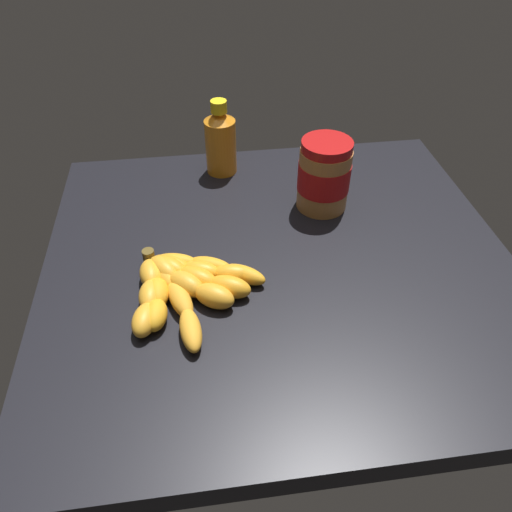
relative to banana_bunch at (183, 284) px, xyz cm
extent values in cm
cube|color=black|center=(16.46, 5.54, -3.74)|extent=(79.70, 74.23, 4.13)
ellipsoid|color=gold|center=(-5.01, 2.86, 0.08)|extent=(4.09, 6.42, 3.52)
ellipsoid|color=gold|center=(-4.93, -2.02, 0.08)|extent=(3.91, 6.33, 3.52)
ellipsoid|color=gold|center=(-5.64, -6.85, 0.08)|extent=(4.79, 6.75, 3.52)
ellipsoid|color=gold|center=(-4.48, 3.08, 0.03)|extent=(4.68, 6.42, 3.41)
ellipsoid|color=gold|center=(-3.83, -1.48, 0.03)|extent=(3.66, 5.93, 3.41)
ellipsoid|color=gold|center=(-4.08, -6.08, 0.03)|extent=(4.24, 6.23, 3.41)
ellipsoid|color=gold|center=(-3.05, 2.68, -0.14)|extent=(6.66, 8.52, 3.07)
ellipsoid|color=gold|center=(-0.45, -3.19, -0.14)|extent=(5.42, 8.62, 3.07)
ellipsoid|color=gold|center=(0.92, -9.45, -0.14)|extent=(3.97, 8.36, 3.07)
ellipsoid|color=gold|center=(-2.93, 3.47, 0.18)|extent=(6.89, 7.48, 3.72)
ellipsoid|color=gold|center=(0.56, -0.40, 0.18)|extent=(7.35, 7.16, 3.72)
ellipsoid|color=gold|center=(4.74, -3.53, 0.18)|extent=(7.53, 6.58, 3.72)
ellipsoid|color=orange|center=(-2.12, 4.03, 0.09)|extent=(7.56, 7.15, 3.53)
ellipsoid|color=orange|center=(2.34, 0.79, 0.09)|extent=(7.74, 6.65, 3.53)
ellipsoid|color=orange|center=(7.23, -1.78, 0.09)|extent=(7.75, 6.00, 3.53)
ellipsoid|color=orange|center=(-1.76, 4.82, -0.12)|extent=(7.24, 5.87, 3.12)
ellipsoid|color=orange|center=(3.00, 2.68, -0.12)|extent=(7.22, 5.15, 3.12)
ellipsoid|color=orange|center=(8.04, 1.30, -0.12)|extent=(7.02, 4.30, 3.12)
ellipsoid|color=orange|center=(-1.03, 5.72, -0.24)|extent=(7.92, 4.57, 2.88)
ellipsoid|color=orange|center=(4.60, 3.82, -0.24)|extent=(7.98, 5.60, 2.88)
ellipsoid|color=orange|center=(9.83, 1.02, -0.24)|extent=(7.82, 6.47, 2.88)
cylinder|color=brown|center=(-5.38, 6.78, 0.12)|extent=(2.00, 2.00, 3.00)
cylinder|color=#B27238|center=(27.07, 19.92, 4.30)|extent=(9.59, 9.59, 11.96)
cylinder|color=#B71414|center=(27.07, 19.92, 4.90)|extent=(9.78, 9.78, 5.38)
cylinder|color=#B71414|center=(27.07, 19.92, 11.16)|extent=(9.28, 9.28, 1.75)
cylinder|color=orange|center=(9.04, 35.11, 4.03)|extent=(6.35, 6.35, 11.42)
cone|color=orange|center=(9.04, 35.11, 10.66)|extent=(6.35, 6.35, 1.82)
cylinder|color=yellow|center=(9.04, 35.11, 12.75)|extent=(3.20, 3.20, 2.36)
camera|label=1|loc=(4.14, -55.37, 54.15)|focal=34.29mm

